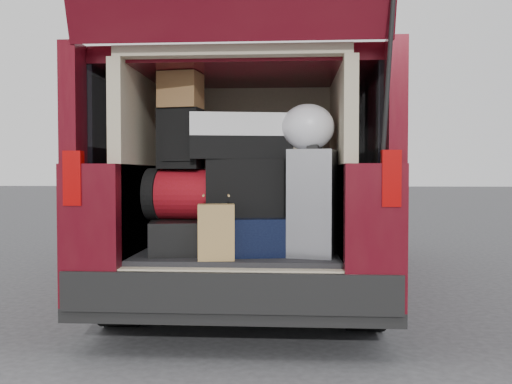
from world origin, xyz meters
TOP-DOWN VIEW (x-y plane):
  - ground at (0.00, 0.00)m, footprint 80.00×80.00m
  - minivan at (0.00, 1.86)m, footprint 1.90×5.35m
  - load_floor at (0.00, 0.28)m, footprint 1.24×1.05m
  - black_hardshell at (-0.36, 0.13)m, footprint 0.46×0.57m
  - navy_hardshell at (0.08, 0.14)m, footprint 0.51×0.59m
  - silver_roller at (0.48, 0.10)m, footprint 0.35×0.47m
  - kraft_bag at (-0.10, -0.16)m, footprint 0.22×0.16m
  - red_duffel at (-0.33, 0.18)m, footprint 0.52×0.36m
  - black_soft_case at (0.05, 0.16)m, footprint 0.52×0.35m
  - backpack at (-0.36, 0.14)m, footprint 0.29×0.20m
  - twotone_duffel at (0.01, 0.17)m, footprint 0.67×0.42m
  - grocery_sack_lower at (-0.36, 0.15)m, footprint 0.27×0.24m
  - plastic_bag_right at (0.43, 0.09)m, footprint 0.38×0.36m

SIDE VIEW (x-z plane):
  - ground at x=0.00m, z-range 0.00..0.00m
  - load_floor at x=0.00m, z-range 0.00..0.55m
  - black_hardshell at x=-0.36m, z-range 0.55..0.75m
  - navy_hardshell at x=0.08m, z-range 0.55..0.78m
  - kraft_bag at x=-0.10m, z-range 0.55..0.87m
  - silver_roller at x=0.48m, z-range 0.55..1.19m
  - minivan at x=0.00m, z-range -0.47..2.29m
  - red_duffel at x=-0.33m, z-range 0.75..1.07m
  - black_soft_case at x=0.05m, z-range 0.78..1.13m
  - backpack at x=-0.36m, z-range 1.07..1.45m
  - twotone_duffel at x=0.01m, z-range 1.13..1.41m
  - plastic_bag_right at x=0.43m, z-range 1.19..1.47m
  - grocery_sack_lower at x=-0.36m, z-range 1.45..1.68m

